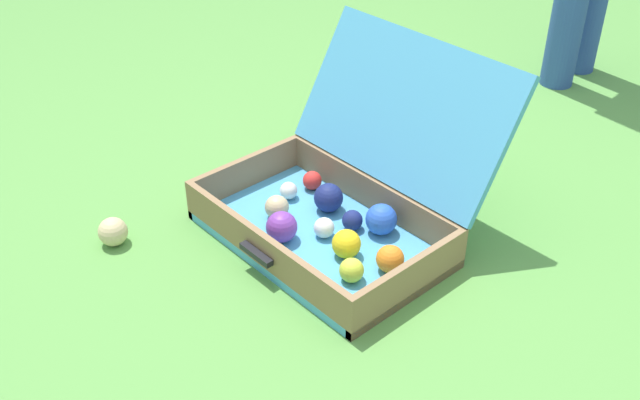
% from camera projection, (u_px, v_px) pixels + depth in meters
% --- Properties ---
extents(ground_plane, '(16.00, 16.00, 0.00)m').
position_uv_depth(ground_plane, '(338.00, 258.00, 1.91)').
color(ground_plane, '#569342').
extents(open_suitcase, '(0.65, 0.63, 0.47)m').
position_uv_depth(open_suitcase, '(344.00, 197.00, 1.95)').
color(open_suitcase, '#4799C6').
rests_on(open_suitcase, ground).
extents(stray_ball_on_grass, '(0.08, 0.08, 0.08)m').
position_uv_depth(stray_ball_on_grass, '(113.00, 232.00, 1.94)').
color(stray_ball_on_grass, '#D1B784').
rests_on(stray_ball_on_grass, ground).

